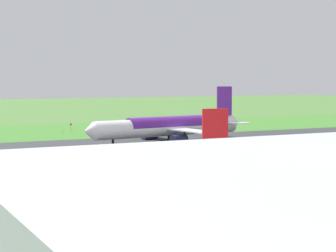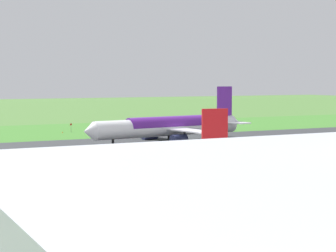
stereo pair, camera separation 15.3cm
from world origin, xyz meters
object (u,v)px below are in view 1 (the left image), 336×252
at_px(service_car_followme, 162,151).
at_px(traffic_cone_orange, 62,132).
at_px(airliner_main, 169,126).
at_px(no_stopping_sign, 71,127).
at_px(airliner_parked_mid, 304,160).
at_px(service_truck_fuel, 12,163).

distance_m(service_car_followme, traffic_cone_orange, 67.06).
distance_m(airliner_main, no_stopping_sign, 45.13).
bearing_deg(service_car_followme, traffic_cone_orange, -86.66).
xyz_separation_m(airliner_main, airliner_parked_mid, (9.38, 70.82, -0.78)).
bearing_deg(airliner_main, service_truck_fuel, 33.78).
bearing_deg(airliner_main, traffic_cone_orange, -63.74).
relative_size(service_truck_fuel, no_stopping_sign, 2.05).
distance_m(airliner_main, traffic_cone_orange, 44.65).
xyz_separation_m(airliner_parked_mid, service_truck_fuel, (43.69, -35.32, -2.17)).
bearing_deg(airliner_main, airliner_parked_mid, 82.46).
height_order(service_truck_fuel, traffic_cone_orange, service_truck_fuel).
height_order(airliner_parked_mid, service_truck_fuel, airliner_parked_mid).
distance_m(airliner_main, service_car_followme, 31.52).
distance_m(no_stopping_sign, traffic_cone_orange, 4.58).
relative_size(airliner_parked_mid, service_car_followme, 10.19).
relative_size(airliner_parked_mid, traffic_cone_orange, 81.51).
bearing_deg(service_car_followme, airliner_main, -120.22).
bearing_deg(no_stopping_sign, service_truck_fuel, 64.45).
bearing_deg(airliner_parked_mid, service_truck_fuel, -38.95).
relative_size(airliner_main, service_truck_fuel, 8.90).
xyz_separation_m(airliner_main, traffic_cone_orange, (19.67, -39.87, -4.08)).
bearing_deg(no_stopping_sign, airliner_parked_mid, 93.34).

